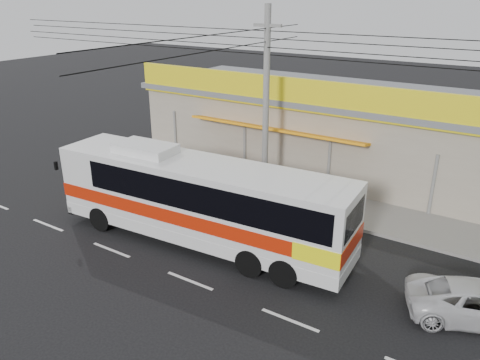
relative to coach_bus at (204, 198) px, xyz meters
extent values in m
plane|color=black|center=(1.16, 0.04, -2.06)|extent=(120.00, 120.00, 0.00)
cube|color=slate|center=(1.16, 6.04, -1.99)|extent=(30.00, 3.20, 0.15)
cube|color=gray|center=(1.16, 11.64, 0.04)|extent=(22.00, 8.00, 4.20)
cube|color=slate|center=(1.16, 11.64, 2.29)|extent=(22.60, 8.60, 0.30)
cube|color=yellow|center=(1.16, 7.52, 2.84)|extent=(22.00, 0.24, 1.60)
cube|color=red|center=(-0.84, 7.49, 2.84)|extent=(9.00, 0.10, 1.20)
cube|color=#126816|center=(7.66, 7.49, 2.84)|extent=(2.40, 0.10, 1.10)
cube|color=red|center=(-7.84, 7.49, 2.84)|extent=(3.00, 0.10, 1.10)
cube|color=orange|center=(-0.84, 7.34, 0.94)|extent=(10.00, 1.20, 0.37)
cube|color=silver|center=(-0.20, -0.01, -0.09)|extent=(12.59, 3.36, 3.01)
cube|color=red|center=(-0.20, -0.01, -0.45)|extent=(12.64, 3.40, 0.57)
cube|color=#F6F10C|center=(5.19, 0.32, -0.45)|extent=(1.82, 2.75, 0.62)
cube|color=black|center=(0.53, 0.03, 0.59)|extent=(10.52, 3.27, 1.14)
cube|color=black|center=(-6.33, -0.39, 0.38)|extent=(0.31, 2.29, 1.56)
cube|color=silver|center=(-2.79, -0.17, 1.60)|extent=(2.58, 1.60, 0.37)
cylinder|color=black|center=(-4.48, -1.45, -1.52)|extent=(1.10, 0.40, 1.08)
cylinder|color=black|center=(-4.62, 0.89, -1.52)|extent=(1.10, 0.40, 1.08)
cylinder|color=black|center=(4.12, -0.92, -1.52)|extent=(1.10, 0.40, 1.08)
cylinder|color=black|center=(3.98, 1.42, -1.52)|extent=(1.10, 0.40, 1.08)
imported|color=#95270A|center=(-3.15, 6.55, -1.38)|extent=(2.03, 0.73, 1.06)
imported|color=black|center=(-4.88, 6.32, -1.39)|extent=(1.81, 0.94, 1.05)
imported|color=silver|center=(10.10, 0.81, -1.45)|extent=(4.85, 3.52, 1.23)
cylinder|color=slate|center=(-0.32, 5.42, 2.52)|extent=(0.30, 0.30, 9.17)
cube|color=slate|center=(-0.32, 5.42, 6.19)|extent=(1.38, 0.14, 0.14)
camera|label=1|loc=(10.31, -13.43, 7.54)|focal=35.00mm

